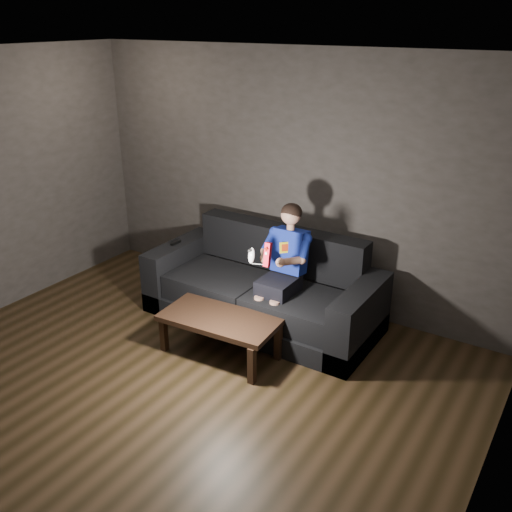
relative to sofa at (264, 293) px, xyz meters
The scene contains 10 objects.
floor 1.87m from the sofa, 91.76° to the right, with size 5.00×5.00×0.00m, color black.
back_wall 1.24m from the sofa, 94.93° to the left, with size 5.00×0.04×2.70m, color #37332F.
right_wall 3.23m from the sofa, 37.02° to the right, with size 0.04×5.00×2.70m, color #37332F.
ceiling 3.02m from the sofa, 91.76° to the right, with size 5.00×5.00×0.02m, color beige.
sofa is the anchor object (origin of this frame).
child 0.55m from the sofa, 13.53° to the right, with size 0.49×0.60×1.20m.
wii_remote_red 0.96m from the sofa, 55.39° to the right, with size 0.05×0.08×0.22m.
nunchuk_white 0.86m from the sofa, 69.90° to the right, with size 0.08×0.10×0.16m.
wii_remote_black 1.14m from the sofa, behind, with size 0.04×0.14×0.03m.
coffee_table 0.79m from the sofa, 89.06° to the right, with size 1.13×0.63×0.40m.
Camera 1 is at (2.83, -2.66, 2.97)m, focal length 40.00 mm.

